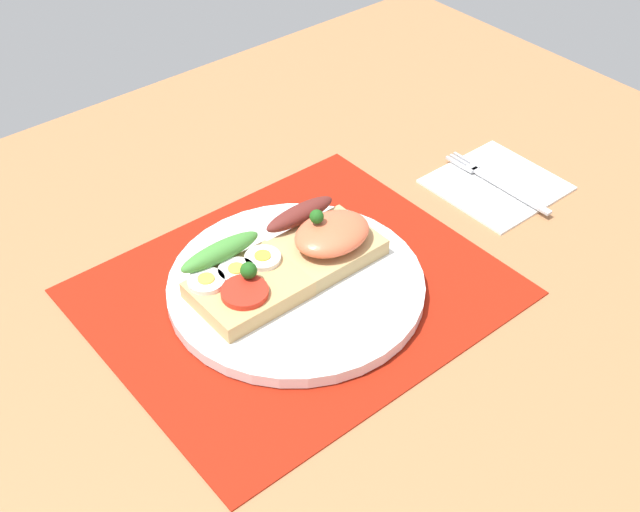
# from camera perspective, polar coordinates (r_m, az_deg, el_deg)

# --- Properties ---
(ground_plane) EXTENTS (1.20, 0.90, 0.03)m
(ground_plane) POSITION_cam_1_polar(r_m,az_deg,el_deg) (0.81, -1.63, -3.37)
(ground_plane) COLOR #A36C42
(placemat) EXTENTS (0.38, 0.32, 0.00)m
(placemat) POSITION_cam_1_polar(r_m,az_deg,el_deg) (0.80, -1.65, -2.47)
(placemat) COLOR #991B0B
(placemat) RESTS_ON ground_plane
(plate) EXTENTS (0.25, 0.25, 0.01)m
(plate) POSITION_cam_1_polar(r_m,az_deg,el_deg) (0.80, -1.66, -2.06)
(plate) COLOR white
(plate) RESTS_ON placemat
(sandwich_egg_tomato) EXTENTS (0.10, 0.09, 0.04)m
(sandwich_egg_tomato) POSITION_cam_1_polar(r_m,az_deg,el_deg) (0.77, -5.42, -1.74)
(sandwich_egg_tomato) COLOR tan
(sandwich_egg_tomato) RESTS_ON plate
(sandwich_salmon) EXTENTS (0.10, 0.09, 0.06)m
(sandwich_salmon) POSITION_cam_1_polar(r_m,az_deg,el_deg) (0.81, 0.40, 1.28)
(sandwich_salmon) COLOR tan
(sandwich_salmon) RESTS_ON plate
(napkin) EXTENTS (0.13, 0.13, 0.01)m
(napkin) POSITION_cam_1_polar(r_m,az_deg,el_deg) (0.96, 12.14, 4.93)
(napkin) COLOR white
(napkin) RESTS_ON ground_plane
(fork) EXTENTS (0.02, 0.15, 0.00)m
(fork) POSITION_cam_1_polar(r_m,az_deg,el_deg) (0.95, 12.00, 5.12)
(fork) COLOR #B7B7BC
(fork) RESTS_ON napkin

